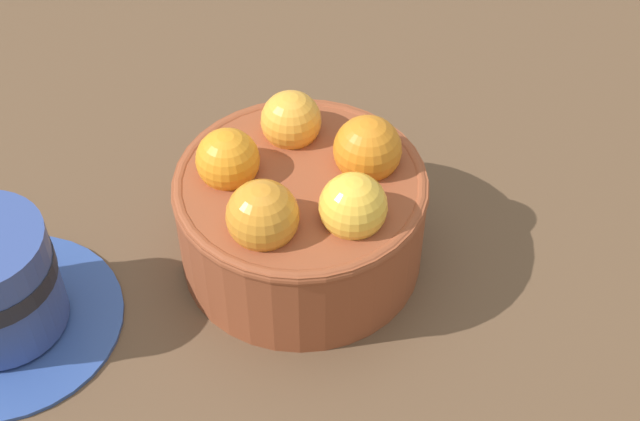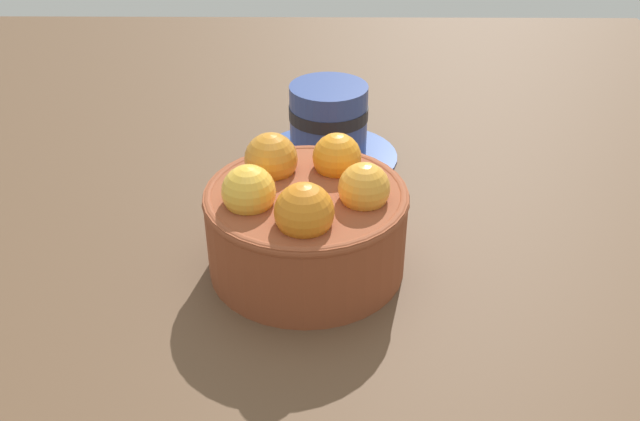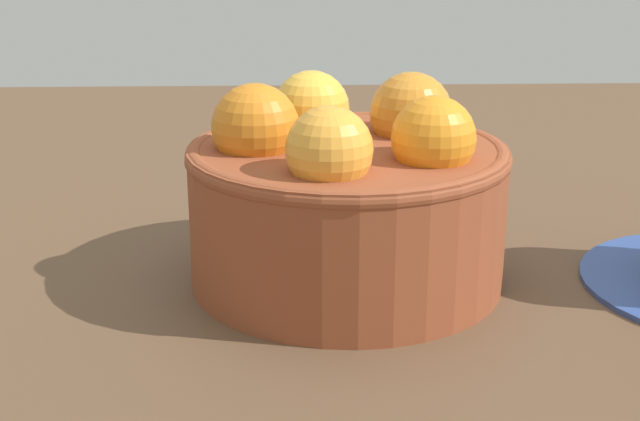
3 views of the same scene
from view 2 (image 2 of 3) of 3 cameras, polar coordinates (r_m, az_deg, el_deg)
name	(u,v)px [view 2 (image 2 of 3)]	position (r cm, az deg, el deg)	size (l,w,h in cm)	color
ground_plane	(307,281)	(60.11, -1.07, -5.82)	(143.75, 110.54, 3.33)	brown
terracotta_bowl	(306,219)	(56.41, -1.17, -0.73)	(16.59, 16.59, 10.58)	brown
coffee_cup	(328,125)	(74.31, 0.70, 7.05)	(15.10, 15.10, 8.24)	#2E4A91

